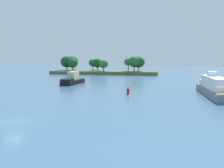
# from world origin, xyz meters

# --- Properties ---
(ground_plane) EXTENTS (400.00, 400.00, 0.00)m
(ground_plane) POSITION_xyz_m (0.00, 0.00, 0.00)
(ground_plane) COLOR #3D607F
(treeline_island) EXTENTS (53.28, 15.50, 9.12)m
(treeline_island) POSITION_xyz_m (-12.70, 96.95, 3.37)
(treeline_island) COLOR #4C6038
(treeline_island) RESTS_ON ground
(white_riverboat) EXTENTS (5.50, 21.76, 6.77)m
(white_riverboat) POSITION_xyz_m (30.73, 30.13, 1.86)
(white_riverboat) COLOR slate
(white_riverboat) RESTS_ON ground
(tugboat) EXTENTS (4.31, 12.08, 5.17)m
(tugboat) POSITION_xyz_m (-9.21, 47.07, 1.33)
(tugboat) COLOR black
(tugboat) RESTS_ON ground
(channel_buoy_red) EXTENTS (0.70, 0.70, 1.90)m
(channel_buoy_red) POSITION_xyz_m (11.39, 28.80, 0.81)
(channel_buoy_red) COLOR red
(channel_buoy_red) RESTS_ON ground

